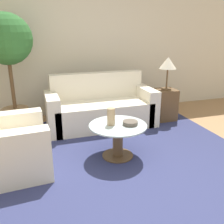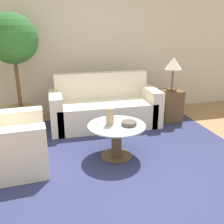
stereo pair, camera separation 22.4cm
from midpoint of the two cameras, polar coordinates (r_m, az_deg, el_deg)
The scene contains 11 objects.
ground_plane at distance 2.81m, azimuth 3.11°, elevation -17.21°, with size 14.00×14.00×0.00m, color #9E754C.
wall_back at distance 5.00m, azimuth -8.48°, elevation 14.45°, with size 10.00×0.06×2.60m.
rug at distance 3.42m, azimuth -0.59°, elevation -10.00°, with size 3.53×3.27×0.01m.
sofa_main at distance 4.41m, azimuth -4.11°, elevation 0.79°, with size 1.86×0.78×0.90m.
armchair at distance 3.24m, azimuth -23.99°, elevation -7.61°, with size 0.78×0.93×0.86m.
coffee_table at distance 3.29m, azimuth -0.61°, elevation -5.59°, with size 0.76×0.76×0.46m.
side_table at distance 4.74m, azimuth 10.73°, elevation 1.66°, with size 0.36×0.36×0.58m.
table_lamp at distance 4.58m, azimuth 11.29°, elevation 10.65°, with size 0.30×0.30×0.58m.
potted_plant at distance 4.37m, azimuth -24.18°, elevation 12.90°, with size 0.80×0.80×1.89m.
vase at distance 3.19m, azimuth -2.22°, elevation -1.09°, with size 0.10×0.10×0.23m.
bowl at distance 3.22m, azimuth 2.22°, elevation -2.54°, with size 0.20×0.20×0.05m.
Camera 1 is at (-0.95, -2.09, 1.64)m, focal length 40.00 mm.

